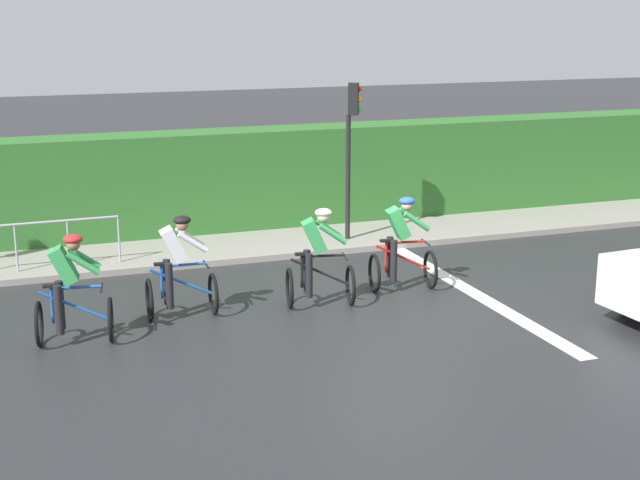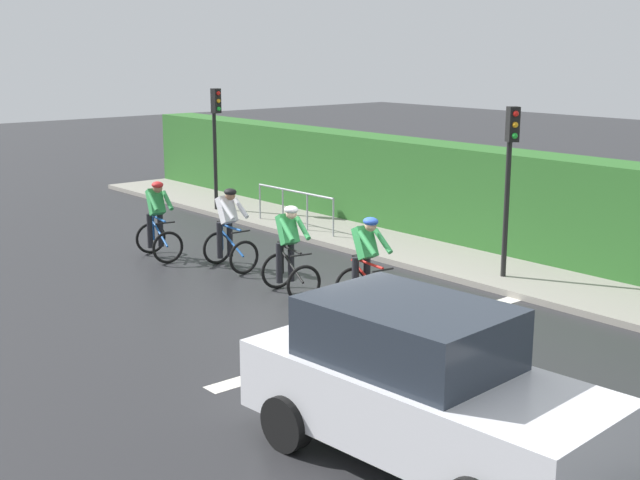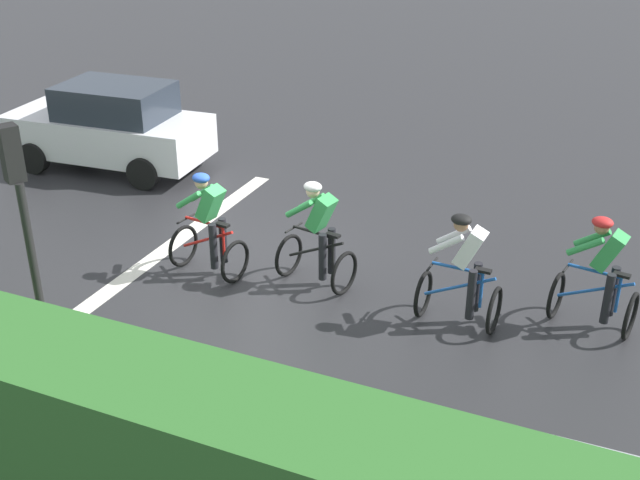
# 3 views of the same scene
# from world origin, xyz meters

# --- Properties ---
(ground_plane) EXTENTS (80.00, 80.00, 0.00)m
(ground_plane) POSITION_xyz_m (0.00, 0.00, 0.00)
(ground_plane) COLOR #28282B
(sidewalk_kerb) EXTENTS (2.80, 24.79, 0.12)m
(sidewalk_kerb) POSITION_xyz_m (4.36, 2.00, 0.06)
(sidewalk_kerb) COLOR gray
(sidewalk_kerb) RESTS_ON ground
(stone_wall_low) EXTENTS (0.44, 24.79, 0.51)m
(stone_wall_low) POSITION_xyz_m (5.26, 2.00, 0.25)
(stone_wall_low) COLOR gray
(stone_wall_low) RESTS_ON ground
(hedge_wall) EXTENTS (1.10, 24.79, 2.24)m
(hedge_wall) POSITION_xyz_m (5.56, 2.00, 1.12)
(hedge_wall) COLOR #2D6628
(hedge_wall) RESTS_ON ground
(road_marking_stop_line) EXTENTS (7.00, 0.30, 0.01)m
(road_marking_stop_line) POSITION_xyz_m (0.00, -1.47, 0.00)
(road_marking_stop_line) COLOR silver
(road_marking_stop_line) RESTS_ON ground
(cyclist_lead) EXTENTS (0.84, 1.17, 1.66)m
(cyclist_lead) POSITION_xyz_m (-0.38, 5.31, 0.80)
(cyclist_lead) COLOR black
(cyclist_lead) RESTS_ON ground
(cyclist_second) EXTENTS (0.73, 1.11, 1.66)m
(cyclist_second) POSITION_xyz_m (0.27, 3.59, 0.80)
(cyclist_second) COLOR black
(cyclist_second) RESTS_ON ground
(cyclist_mid) EXTENTS (0.87, 1.19, 1.66)m
(cyclist_mid) POSITION_xyz_m (0.04, 1.33, 0.80)
(cyclist_mid) COLOR black
(cyclist_mid) RESTS_ON ground
(cyclist_fourth) EXTENTS (0.82, 1.16, 1.66)m
(cyclist_fourth) POSITION_xyz_m (0.39, -0.33, 0.80)
(cyclist_fourth) COLOR black
(cyclist_fourth) RESTS_ON ground
(traffic_light_near_crossing) EXTENTS (0.27, 0.29, 3.34)m
(traffic_light_near_crossing) POSITION_xyz_m (3.66, -0.69, 2.22)
(traffic_light_near_crossing) COLOR black
(traffic_light_near_crossing) RESTS_ON ground
(pedestrian_railing_kerbside) EXTENTS (0.10, 2.82, 1.03)m
(pedestrian_railing_kerbside) POSITION_xyz_m (3.46, 5.47, 0.76)
(pedestrian_railing_kerbside) COLOR #999EA3
(pedestrian_railing_kerbside) RESTS_ON ground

